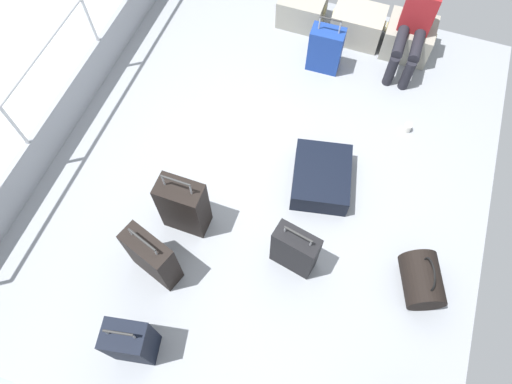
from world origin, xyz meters
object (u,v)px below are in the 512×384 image
object	(u,v)px
suitcase_0	(131,342)
suitcase_4	(184,206)
passenger_seated	(416,23)
suitcase_3	(325,49)
cargo_crate_2	(408,38)
suitcase_1	(295,250)
cargo_crate_1	(358,25)
suitcase_2	(152,257)
duffel_bag	(422,280)
paper_cup	(407,128)
cargo_crate_0	(302,9)
suitcase_6	(321,177)

from	to	relation	value
suitcase_0	suitcase_4	world-z (taller)	suitcase_4
passenger_seated	suitcase_3	bearing A→B (deg)	-155.66
cargo_crate_2	suitcase_3	world-z (taller)	suitcase_3
passenger_seated	suitcase_1	world-z (taller)	passenger_seated
cargo_crate_1	suitcase_2	size ratio (longest dim) A/B	0.84
cargo_crate_1	duffel_bag	size ratio (longest dim) A/B	1.13
suitcase_0	suitcase_1	bearing A→B (deg)	49.55
cargo_crate_1	paper_cup	size ratio (longest dim) A/B	6.18
suitcase_0	suitcase_4	bearing A→B (deg)	93.19
paper_cup	duffel_bag	bearing A→B (deg)	-75.97
suitcase_1	suitcase_4	world-z (taller)	suitcase_4
cargo_crate_0	suitcase_3	bearing A→B (deg)	-54.06
duffel_bag	suitcase_1	bearing A→B (deg)	-172.52
suitcase_3	suitcase_0	bearing A→B (deg)	-99.98
cargo_crate_1	suitcase_6	distance (m)	2.08
suitcase_2	suitcase_6	world-z (taller)	suitcase_2
suitcase_1	suitcase_2	size ratio (longest dim) A/B	0.91
suitcase_2	duffel_bag	size ratio (longest dim) A/B	1.35
cargo_crate_1	suitcase_0	size ratio (longest dim) A/B	0.88
suitcase_3	suitcase_4	xyz separation A→B (m)	(-0.69, -2.32, 0.07)
suitcase_0	cargo_crate_2	bearing A→B (deg)	70.34
cargo_crate_0	suitcase_0	xyz separation A→B (m)	(-0.18, -4.17, 0.11)
suitcase_4	paper_cup	distance (m)	2.52
passenger_seated	duffel_bag	xyz separation A→B (m)	(0.66, -2.61, -0.40)
suitcase_2	suitcase_1	bearing A→B (deg)	22.77
suitcase_4	paper_cup	xyz separation A→B (m)	(1.79, 1.76, -0.29)
suitcase_6	paper_cup	world-z (taller)	suitcase_6
suitcase_0	paper_cup	distance (m)	3.46
passenger_seated	duffel_bag	distance (m)	2.72
suitcase_3	suitcase_6	bearing A→B (deg)	-75.25
suitcase_2	suitcase_6	xyz separation A→B (m)	(1.16, 1.36, -0.19)
passenger_seated	cargo_crate_2	bearing A→B (deg)	90.00
cargo_crate_1	passenger_seated	world-z (taller)	passenger_seated
suitcase_6	duffel_bag	distance (m)	1.33
suitcase_2	suitcase_4	xyz separation A→B (m)	(0.07, 0.53, 0.02)
suitcase_2	suitcase_6	size ratio (longest dim) A/B	0.95
suitcase_0	suitcase_2	distance (m)	0.71
suitcase_3	passenger_seated	bearing A→B (deg)	24.34
cargo_crate_0	duffel_bag	distance (m)	3.45
suitcase_6	suitcase_0	bearing A→B (deg)	-116.36
cargo_crate_0	cargo_crate_2	distance (m)	1.30
cargo_crate_1	passenger_seated	xyz separation A→B (m)	(0.60, -0.19, 0.38)
cargo_crate_0	suitcase_2	world-z (taller)	suitcase_2
cargo_crate_0	suitcase_6	bearing A→B (deg)	-68.28
cargo_crate_2	suitcase_0	xyz separation A→B (m)	(-1.47, -4.12, 0.10)
suitcase_4	suitcase_1	bearing A→B (deg)	-2.68
suitcase_2	paper_cup	size ratio (longest dim) A/B	7.39
cargo_crate_2	suitcase_1	xyz separation A→B (m)	(-0.47, -2.94, 0.10)
cargo_crate_2	suitcase_2	size ratio (longest dim) A/B	0.77
suitcase_4	suitcase_0	bearing A→B (deg)	-86.81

